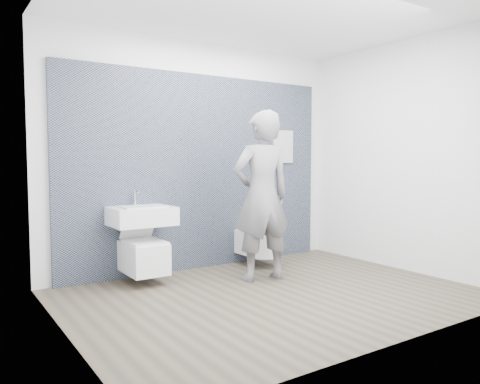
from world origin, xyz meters
TOP-DOWN VIEW (x-y plane):
  - ground at (0.00, 0.00)m, footprint 4.00×4.00m
  - room_shell at (0.00, 0.00)m, footprint 4.00×4.00m
  - tile_wall at (0.00, 1.47)m, footprint 3.60×0.06m
  - washbasin at (-0.91, 1.19)m, footprint 0.67×0.50m
  - toilet_square at (-0.91, 1.15)m, footprint 0.40×0.58m
  - toilet_rounded at (0.65, 1.13)m, footprint 0.37×0.62m
  - info_placard at (1.26, 1.43)m, footprint 0.33×0.03m
  - visitor at (0.26, 0.54)m, footprint 0.75×0.55m

SIDE VIEW (x-z plane):
  - ground at x=0.00m, z-range 0.00..0.00m
  - tile_wall at x=0.00m, z-range -1.20..1.20m
  - info_placard at x=1.26m, z-range -0.22..0.22m
  - toilet_rounded at x=0.65m, z-range 0.13..0.47m
  - toilet_square at x=-0.91m, z-range -0.05..0.66m
  - washbasin at x=-0.91m, z-range 0.49..0.99m
  - visitor at x=0.26m, z-range 0.00..1.90m
  - room_shell at x=0.00m, z-range -0.26..3.74m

